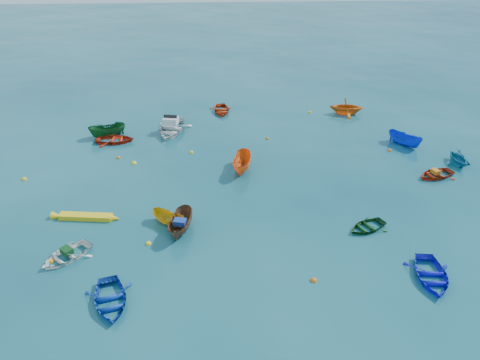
{
  "coord_description": "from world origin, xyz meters",
  "views": [
    {
      "loc": [
        -1.47,
        -23.29,
        16.84
      ],
      "look_at": [
        0.0,
        5.0,
        0.4
      ],
      "focal_mm": 35.0,
      "sensor_mm": 36.0,
      "label": 1
    }
  ],
  "objects_px": {
    "dinghy_blue_sw": "(111,304)",
    "dinghy_blue_se": "(430,279)",
    "motorboat_white": "(172,132)",
    "dinghy_white_near": "(67,258)",
    "kayak_yellow": "(86,219)"
  },
  "relations": [
    {
      "from": "dinghy_blue_se",
      "to": "kayak_yellow",
      "type": "distance_m",
      "value": 20.46
    },
    {
      "from": "dinghy_blue_sw",
      "to": "dinghy_blue_se",
      "type": "height_order",
      "value": "dinghy_blue_se"
    },
    {
      "from": "dinghy_blue_sw",
      "to": "dinghy_blue_se",
      "type": "bearing_deg",
      "value": -12.21
    },
    {
      "from": "dinghy_blue_sw",
      "to": "dinghy_blue_se",
      "type": "xyz_separation_m",
      "value": [
        16.48,
        0.92,
        0.0
      ]
    },
    {
      "from": "motorboat_white",
      "to": "dinghy_white_near",
      "type": "bearing_deg",
      "value": -94.8
    },
    {
      "from": "dinghy_blue_sw",
      "to": "kayak_yellow",
      "type": "distance_m",
      "value": 8.01
    },
    {
      "from": "dinghy_white_near",
      "to": "dinghy_blue_se",
      "type": "xyz_separation_m",
      "value": [
        19.58,
        -2.71,
        0.0
      ]
    },
    {
      "from": "kayak_yellow",
      "to": "motorboat_white",
      "type": "bearing_deg",
      "value": -11.94
    },
    {
      "from": "dinghy_white_near",
      "to": "dinghy_blue_se",
      "type": "bearing_deg",
      "value": 34.76
    },
    {
      "from": "kayak_yellow",
      "to": "motorboat_white",
      "type": "height_order",
      "value": "motorboat_white"
    },
    {
      "from": "dinghy_white_near",
      "to": "kayak_yellow",
      "type": "height_order",
      "value": "dinghy_white_near"
    },
    {
      "from": "dinghy_blue_sw",
      "to": "dinghy_blue_se",
      "type": "distance_m",
      "value": 16.51
    },
    {
      "from": "dinghy_blue_se",
      "to": "motorboat_white",
      "type": "relative_size",
      "value": 0.78
    },
    {
      "from": "dinghy_blue_sw",
      "to": "dinghy_white_near",
      "type": "height_order",
      "value": "dinghy_blue_sw"
    },
    {
      "from": "dinghy_blue_sw",
      "to": "motorboat_white",
      "type": "bearing_deg",
      "value": 70.47
    }
  ]
}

